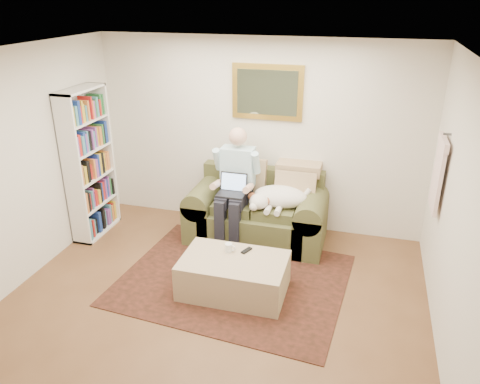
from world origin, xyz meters
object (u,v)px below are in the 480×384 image
at_px(sofa, 257,217).
at_px(coffee_mug, 229,248).
at_px(laptop, 232,188).
at_px(seated_man, 234,189).
at_px(ottoman, 234,276).
at_px(sleeping_dog, 280,197).
at_px(bookshelf, 89,164).

height_order(sofa, coffee_mug, sofa).
bearing_deg(laptop, coffee_mug, -76.25).
relative_size(seated_man, ottoman, 1.33).
height_order(sleeping_dog, bookshelf, bookshelf).
bearing_deg(sofa, ottoman, -87.72).
relative_size(sofa, laptop, 5.15).
bearing_deg(sofa, sleeping_dog, -15.74).
distance_m(sleeping_dog, coffee_mug, 1.13).
height_order(ottoman, coffee_mug, coffee_mug).
xyz_separation_m(seated_man, ottoman, (0.32, -1.11, -0.55)).
relative_size(sofa, coffee_mug, 18.15).
xyz_separation_m(seated_man, laptop, (0.00, -0.07, 0.04)).
height_order(sofa, ottoman, sofa).
xyz_separation_m(ottoman, bookshelf, (-2.26, 0.87, 0.79)).
xyz_separation_m(seated_man, coffee_mug, (0.22, -0.97, -0.29)).
xyz_separation_m(seated_man, sleeping_dog, (0.60, 0.07, -0.07)).
bearing_deg(bookshelf, ottoman, -21.10).
height_order(laptop, bookshelf, bookshelf).
xyz_separation_m(sofa, sleeping_dog, (0.33, -0.09, 0.38)).
bearing_deg(ottoman, coffee_mug, 125.72).
bearing_deg(coffee_mug, sofa, 87.35).
relative_size(sleeping_dog, coffee_mug, 7.47).
relative_size(sofa, ottoman, 1.58).
bearing_deg(seated_man, coffee_mug, -77.21).
bearing_deg(bookshelf, seated_man, 7.12).
bearing_deg(coffee_mug, sleeping_dog, 70.07).
height_order(seated_man, bookshelf, bookshelf).
distance_m(seated_man, bookshelf, 1.96).
relative_size(laptop, bookshelf, 0.18).
relative_size(sleeping_dog, bookshelf, 0.37).
distance_m(laptop, sleeping_dog, 0.62).
distance_m(sleeping_dog, ottoman, 1.31).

